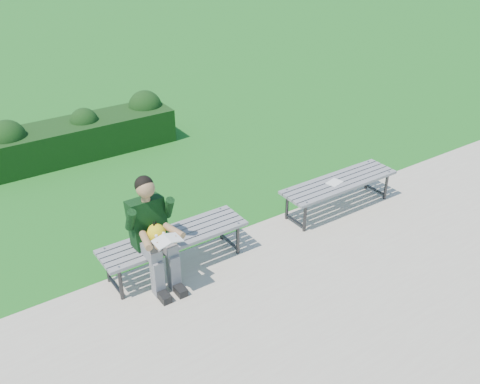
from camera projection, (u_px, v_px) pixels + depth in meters
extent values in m
plane|color=#1D6C17|center=(202.00, 245.00, 6.95)|extent=(80.00, 80.00, 0.00)
cube|color=#A8A18E|center=(285.00, 323.00, 5.68)|extent=(30.00, 3.50, 0.02)
cube|color=#123910|center=(79.00, 138.00, 9.23)|extent=(3.33, 0.86, 0.60)
sphere|color=#123910|center=(8.00, 138.00, 8.55)|extent=(0.61, 0.61, 0.60)
sphere|color=#123910|center=(84.00, 122.00, 9.17)|extent=(0.49, 0.49, 0.49)
sphere|color=#123910|center=(145.00, 107.00, 9.82)|extent=(0.62, 0.62, 0.61)
cube|color=gray|center=(183.00, 245.00, 6.16)|extent=(1.80, 0.08, 0.04)
cube|color=gray|center=(178.00, 241.00, 6.23)|extent=(1.80, 0.08, 0.04)
cube|color=gray|center=(174.00, 237.00, 6.31)|extent=(1.80, 0.08, 0.04)
cube|color=gray|center=(170.00, 233.00, 6.38)|extent=(1.80, 0.09, 0.04)
cube|color=gray|center=(166.00, 229.00, 6.46)|extent=(1.80, 0.09, 0.04)
cylinder|color=#2D2D30|center=(121.00, 284.00, 5.90)|extent=(0.04, 0.04, 0.41)
cylinder|color=#2D2D30|center=(108.00, 267.00, 6.17)|extent=(0.04, 0.04, 0.41)
cylinder|color=#2D2D30|center=(112.00, 262.00, 5.95)|extent=(0.04, 0.42, 0.04)
cylinder|color=#2D2D30|center=(115.00, 285.00, 6.11)|extent=(0.04, 0.42, 0.04)
cylinder|color=gray|center=(119.00, 267.00, 5.76)|extent=(0.02, 0.02, 0.01)
cylinder|color=gray|center=(104.00, 248.00, 6.06)|extent=(0.02, 0.02, 0.01)
cylinder|color=#2D2D30|center=(238.00, 239.00, 6.66)|extent=(0.04, 0.04, 0.41)
cylinder|color=#2D2D30|center=(221.00, 226.00, 6.94)|extent=(0.04, 0.04, 0.41)
cylinder|color=#2D2D30|center=(229.00, 220.00, 6.71)|extent=(0.04, 0.42, 0.04)
cylinder|color=#2D2D30|center=(230.00, 242.00, 6.87)|extent=(0.04, 0.42, 0.04)
cylinder|color=gray|center=(239.00, 223.00, 6.53)|extent=(0.02, 0.02, 0.01)
cylinder|color=gray|center=(220.00, 209.00, 6.83)|extent=(0.02, 0.02, 0.01)
cube|color=gray|center=(350.00, 188.00, 7.37)|extent=(1.80, 0.08, 0.04)
cube|color=gray|center=(345.00, 185.00, 7.44)|extent=(1.80, 0.08, 0.04)
cube|color=gray|center=(339.00, 182.00, 7.52)|extent=(1.80, 0.08, 0.04)
cube|color=gray|center=(334.00, 179.00, 7.59)|extent=(1.80, 0.08, 0.04)
cube|color=gray|center=(329.00, 176.00, 7.67)|extent=(1.80, 0.09, 0.04)
cylinder|color=#2D2D30|center=(305.00, 218.00, 7.11)|extent=(0.04, 0.04, 0.41)
cylinder|color=#2D2D30|center=(287.00, 206.00, 7.38)|extent=(0.04, 0.04, 0.41)
cylinder|color=#2D2D30|center=(296.00, 200.00, 7.15)|extent=(0.04, 0.42, 0.04)
cylinder|color=#2D2D30|center=(295.00, 221.00, 7.31)|extent=(0.04, 0.42, 0.04)
cylinder|color=gray|center=(307.00, 202.00, 6.97)|extent=(0.02, 0.02, 0.01)
cylinder|color=gray|center=(287.00, 190.00, 7.27)|extent=(0.02, 0.02, 0.01)
cylinder|color=#2D2D30|center=(386.00, 186.00, 7.87)|extent=(0.04, 0.04, 0.41)
cylinder|color=#2D2D30|center=(367.00, 177.00, 8.14)|extent=(0.04, 0.04, 0.41)
cylinder|color=#2D2D30|center=(378.00, 171.00, 7.92)|extent=(0.04, 0.42, 0.04)
cylinder|color=#2D2D30|center=(375.00, 190.00, 8.08)|extent=(0.04, 0.42, 0.04)
cylinder|color=gray|center=(389.00, 172.00, 7.74)|extent=(0.02, 0.02, 0.01)
cylinder|color=gray|center=(368.00, 162.00, 8.04)|extent=(0.02, 0.02, 0.01)
cube|color=slate|center=(149.00, 249.00, 5.96)|extent=(0.14, 0.42, 0.13)
cube|color=slate|center=(165.00, 243.00, 6.05)|extent=(0.14, 0.42, 0.13)
cube|color=slate|center=(158.00, 278.00, 5.97)|extent=(0.12, 0.13, 0.45)
cube|color=slate|center=(174.00, 272.00, 6.06)|extent=(0.12, 0.13, 0.45)
cube|color=black|center=(163.00, 295.00, 5.98)|extent=(0.11, 0.26, 0.09)
cube|color=black|center=(179.00, 289.00, 6.08)|extent=(0.11, 0.26, 0.09)
cube|color=black|center=(147.00, 222.00, 6.04)|extent=(0.40, 0.30, 0.59)
cylinder|color=#A47750|center=(146.00, 198.00, 5.87)|extent=(0.10, 0.10, 0.08)
sphere|color=#A47750|center=(145.00, 188.00, 5.80)|extent=(0.21, 0.21, 0.21)
sphere|color=black|center=(144.00, 185.00, 5.80)|extent=(0.21, 0.21, 0.21)
cylinder|color=black|center=(131.00, 220.00, 5.78)|extent=(0.10, 0.21, 0.30)
cylinder|color=black|center=(169.00, 208.00, 6.01)|extent=(0.10, 0.21, 0.30)
cylinder|color=#A47750|center=(146.00, 241.00, 5.73)|extent=(0.14, 0.31, 0.08)
cylinder|color=#A47750|center=(174.00, 231.00, 5.90)|extent=(0.14, 0.31, 0.08)
sphere|color=#A47750|center=(158.00, 246.00, 5.65)|extent=(0.09, 0.09, 0.09)
sphere|color=#A47750|center=(175.00, 240.00, 5.75)|extent=(0.09, 0.09, 0.09)
sphere|color=yellow|center=(156.00, 233.00, 5.90)|extent=(0.21, 0.21, 0.21)
cone|color=#FF5E0C|center=(161.00, 238.00, 5.82)|extent=(0.06, 0.06, 0.06)
cone|color=black|center=(154.00, 223.00, 5.84)|extent=(0.03, 0.04, 0.07)
cone|color=black|center=(156.00, 222.00, 5.86)|extent=(0.03, 0.03, 0.06)
sphere|color=white|center=(156.00, 236.00, 5.79)|extent=(0.04, 0.04, 0.04)
sphere|color=white|center=(164.00, 233.00, 5.84)|extent=(0.04, 0.04, 0.04)
cube|color=white|center=(161.00, 242.00, 5.63)|extent=(0.15, 0.20, 0.05)
cube|color=white|center=(174.00, 238.00, 5.70)|extent=(0.15, 0.20, 0.05)
cube|color=white|center=(334.00, 182.00, 7.46)|extent=(0.25, 0.21, 0.01)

